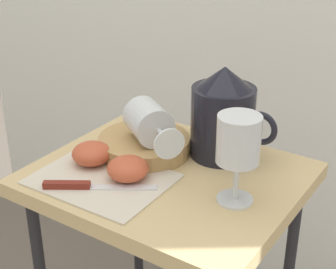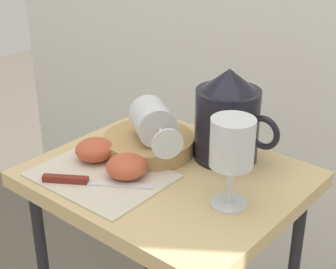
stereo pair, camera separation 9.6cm
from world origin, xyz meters
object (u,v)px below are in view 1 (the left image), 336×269
table (168,210)px  pitcher (223,120)px  basket_tray (144,145)px  knife (83,186)px  wine_glass_tipped_near (149,123)px  apple_half_right (128,169)px  wine_glass_upright (238,144)px  apple_half_left (92,153)px

table → pitcher: 0.21m
table → basket_tray: bearing=154.4°
table → knife: knife is taller
basket_tray → pitcher: (0.14, 0.08, 0.06)m
wine_glass_tipped_near → knife: 0.19m
wine_glass_tipped_near → knife: size_ratio=0.92×
basket_tray → apple_half_right: apple_half_right is taller
wine_glass_tipped_near → apple_half_right: 0.12m
basket_tray → wine_glass_upright: bearing=-14.3°
wine_glass_upright → wine_glass_tipped_near: 0.23m
table → apple_half_right: apple_half_right is taller
wine_glass_tipped_near → table: bearing=-27.3°
apple_half_left → knife: (0.05, -0.08, -0.02)m
wine_glass_tipped_near → pitcher: bearing=36.3°
wine_glass_upright → wine_glass_tipped_near: (-0.22, 0.05, -0.04)m
wine_glass_upright → apple_half_right: bearing=-166.4°
apple_half_right → knife: (-0.05, -0.07, -0.02)m
basket_tray → wine_glass_upright: 0.26m
wine_glass_upright → knife: bearing=-154.0°
pitcher → wine_glass_tipped_near: bearing=-143.7°
table → knife: size_ratio=3.91×
wine_glass_tipped_near → apple_half_left: bearing=-128.2°
table → apple_half_right: (-0.04, -0.07, 0.11)m
wine_glass_upright → knife: (-0.24, -0.12, -0.10)m
pitcher → knife: size_ratio=1.04×
wine_glass_upright → knife: size_ratio=0.89×
table → wine_glass_tipped_near: wine_glass_tipped_near is taller
wine_glass_upright → apple_half_right: (-0.20, -0.05, -0.08)m
table → knife: bearing=-123.6°
pitcher → wine_glass_tipped_near: 0.15m
table → pitcher: size_ratio=3.77×
pitcher → wine_glass_tipped_near: size_ratio=1.13×
knife → wine_glass_tipped_near: bearing=82.0°
basket_tray → apple_half_right: bearing=-69.0°
pitcher → knife: (-0.14, -0.26, -0.07)m
wine_glass_upright → apple_half_left: 0.31m
pitcher → wine_glass_upright: (0.10, -0.14, 0.03)m
basket_tray → pitcher: size_ratio=1.00×
apple_half_right → basket_tray: bearing=111.0°
basket_tray → apple_half_right: size_ratio=2.42×
pitcher → apple_half_right: (-0.10, -0.19, -0.05)m
wine_glass_tipped_near → apple_half_right: (0.02, -0.10, -0.05)m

